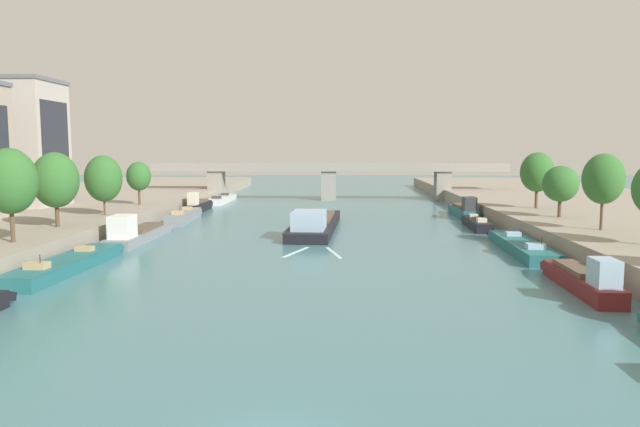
{
  "coord_description": "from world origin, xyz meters",
  "views": [
    {
      "loc": [
        2.32,
        -18.44,
        9.92
      ],
      "look_at": [
        0.0,
        47.3,
        2.66
      ],
      "focal_mm": 33.31,
      "sensor_mm": 36.0,
      "label": 1
    }
  ],
  "objects_px": {
    "moored_boat_right_gap_after": "(521,246)",
    "moored_boat_left_upstream": "(184,216)",
    "moored_boat_right_second": "(477,223)",
    "tree_left_distant": "(103,179)",
    "tree_right_end_of_row": "(603,179)",
    "tree_left_by_lamp": "(139,176)",
    "bridge_far": "(329,176)",
    "moored_boat_left_near": "(137,233)",
    "tree_left_past_mid": "(56,180)",
    "tree_right_past_mid": "(537,172)",
    "moored_boat_right_upstream": "(583,279)",
    "moored_boat_left_gap_after": "(222,199)",
    "barge_midriver": "(315,223)",
    "moored_boat_right_far": "(464,210)",
    "tree_right_third": "(561,184)",
    "tree_left_third": "(10,181)",
    "moored_boat_left_midway": "(199,205)",
    "moored_boat_left_end": "(67,264)"
  },
  "relations": [
    {
      "from": "moored_boat_right_upstream",
      "to": "bridge_far",
      "type": "distance_m",
      "value": 75.25
    },
    {
      "from": "tree_left_by_lamp",
      "to": "tree_right_end_of_row",
      "type": "relative_size",
      "value": 0.81
    },
    {
      "from": "moored_boat_left_midway",
      "to": "tree_left_past_mid",
      "type": "relative_size",
      "value": 1.51
    },
    {
      "from": "moored_boat_left_gap_after",
      "to": "moored_boat_right_upstream",
      "type": "xyz_separation_m",
      "value": [
        38.9,
        -67.81,
        0.38
      ]
    },
    {
      "from": "tree_left_distant",
      "to": "tree_right_third",
      "type": "distance_m",
      "value": 52.34
    },
    {
      "from": "moored_boat_left_gap_after",
      "to": "moored_boat_right_far",
      "type": "height_order",
      "value": "moored_boat_right_far"
    },
    {
      "from": "moored_boat_right_gap_after",
      "to": "bridge_far",
      "type": "distance_m",
      "value": 60.25
    },
    {
      "from": "moored_boat_right_far",
      "to": "tree_left_past_mid",
      "type": "height_order",
      "value": "tree_left_past_mid"
    },
    {
      "from": "moored_boat_left_upstream",
      "to": "moored_boat_right_gap_after",
      "type": "height_order",
      "value": "moored_boat_left_upstream"
    },
    {
      "from": "moored_boat_left_near",
      "to": "moored_boat_right_far",
      "type": "bearing_deg",
      "value": 31.24
    },
    {
      "from": "moored_boat_left_end",
      "to": "moored_boat_left_midway",
      "type": "height_order",
      "value": "moored_boat_left_midway"
    },
    {
      "from": "moored_boat_right_far",
      "to": "moored_boat_left_upstream",
      "type": "bearing_deg",
      "value": -171.16
    },
    {
      "from": "tree_left_by_lamp",
      "to": "tree_right_past_mid",
      "type": "relative_size",
      "value": 0.82
    },
    {
      "from": "moored_boat_right_second",
      "to": "tree_left_distant",
      "type": "distance_m",
      "value": 45.33
    },
    {
      "from": "barge_midriver",
      "to": "tree_left_third",
      "type": "distance_m",
      "value": 34.05
    },
    {
      "from": "moored_boat_right_second",
      "to": "tree_right_end_of_row",
      "type": "xyz_separation_m",
      "value": [
        7.9,
        -16.98,
        6.42
      ]
    },
    {
      "from": "moored_boat_left_midway",
      "to": "tree_right_past_mid",
      "type": "xyz_separation_m",
      "value": [
        47.78,
        -14.41,
        5.82
      ]
    },
    {
      "from": "moored_boat_left_gap_after",
      "to": "moored_boat_left_near",
      "type": "bearing_deg",
      "value": -89.56
    },
    {
      "from": "moored_boat_left_midway",
      "to": "moored_boat_left_upstream",
      "type": "bearing_deg",
      "value": -85.73
    },
    {
      "from": "barge_midriver",
      "to": "bridge_far",
      "type": "xyz_separation_m",
      "value": [
        0.78,
        42.62,
        3.65
      ]
    },
    {
      "from": "tree_left_distant",
      "to": "moored_boat_left_gap_after",
      "type": "bearing_deg",
      "value": 82.29
    },
    {
      "from": "moored_boat_right_gap_after",
      "to": "moored_boat_left_upstream",
      "type": "bearing_deg",
      "value": 149.38
    },
    {
      "from": "moored_boat_left_gap_after",
      "to": "tree_left_by_lamp",
      "type": "bearing_deg",
      "value": -101.71
    },
    {
      "from": "tree_right_past_mid",
      "to": "moored_boat_left_near",
      "type": "bearing_deg",
      "value": -161.48
    },
    {
      "from": "moored_boat_left_near",
      "to": "tree_left_distant",
      "type": "bearing_deg",
      "value": 134.04
    },
    {
      "from": "moored_boat_right_upstream",
      "to": "bridge_far",
      "type": "xyz_separation_m",
      "value": [
        -19.14,
        72.68,
        3.67
      ]
    },
    {
      "from": "moored_boat_left_gap_after",
      "to": "bridge_far",
      "type": "distance_m",
      "value": 20.75
    },
    {
      "from": "tree_left_past_mid",
      "to": "tree_right_past_mid",
      "type": "relative_size",
      "value": 1.02
    },
    {
      "from": "moored_boat_left_upstream",
      "to": "tree_right_end_of_row",
      "type": "xyz_separation_m",
      "value": [
        46.31,
        -22.74,
        6.32
      ]
    },
    {
      "from": "moored_boat_left_near",
      "to": "moored_boat_right_gap_after",
      "type": "bearing_deg",
      "value": -7.43
    },
    {
      "from": "moored_boat_left_gap_after",
      "to": "tree_left_distant",
      "type": "distance_m",
      "value": 41.56
    },
    {
      "from": "moored_boat_right_second",
      "to": "tree_left_past_mid",
      "type": "height_order",
      "value": "tree_left_past_mid"
    },
    {
      "from": "moored_boat_left_upstream",
      "to": "tree_right_third",
      "type": "distance_m",
      "value": 48.06
    },
    {
      "from": "barge_midriver",
      "to": "moored_boat_left_near",
      "type": "distance_m",
      "value": 20.73
    },
    {
      "from": "moored_boat_right_far",
      "to": "tree_left_distant",
      "type": "xyz_separation_m",
      "value": [
        -45.39,
        -17.89,
        5.42
      ]
    },
    {
      "from": "moored_boat_right_second",
      "to": "bridge_far",
      "type": "distance_m",
      "value": 44.22
    },
    {
      "from": "tree_left_past_mid",
      "to": "moored_boat_right_second",
      "type": "bearing_deg",
      "value": 20.12
    },
    {
      "from": "tree_left_distant",
      "to": "tree_left_third",
      "type": "bearing_deg",
      "value": -88.97
    },
    {
      "from": "tree_right_past_mid",
      "to": "moored_boat_right_gap_after",
      "type": "bearing_deg",
      "value": -111.1
    },
    {
      "from": "tree_left_third",
      "to": "tree_right_end_of_row",
      "type": "relative_size",
      "value": 1.07
    },
    {
      "from": "moored_boat_left_gap_after",
      "to": "tree_right_third",
      "type": "height_order",
      "value": "tree_right_third"
    },
    {
      "from": "moored_boat_right_upstream",
      "to": "tree_right_past_mid",
      "type": "bearing_deg",
      "value": 76.86
    },
    {
      "from": "moored_boat_left_near",
      "to": "tree_left_third",
      "type": "height_order",
      "value": "tree_left_third"
    },
    {
      "from": "tree_left_by_lamp",
      "to": "bridge_far",
      "type": "distance_m",
      "value": 41.62
    },
    {
      "from": "barge_midriver",
      "to": "moored_boat_right_gap_after",
      "type": "bearing_deg",
      "value": -34.77
    },
    {
      "from": "tree_left_distant",
      "to": "tree_right_past_mid",
      "type": "height_order",
      "value": "tree_right_past_mid"
    },
    {
      "from": "moored_boat_left_midway",
      "to": "tree_left_third",
      "type": "distance_m",
      "value": 44.98
    },
    {
      "from": "tree_left_by_lamp",
      "to": "tree_right_third",
      "type": "xyz_separation_m",
      "value": [
        52.61,
        -13.21,
        -0.14
      ]
    },
    {
      "from": "moored_boat_right_far",
      "to": "tree_left_by_lamp",
      "type": "relative_size",
      "value": 2.1
    },
    {
      "from": "tree_left_past_mid",
      "to": "tree_right_end_of_row",
      "type": "height_order",
      "value": "tree_left_past_mid"
    }
  ]
}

